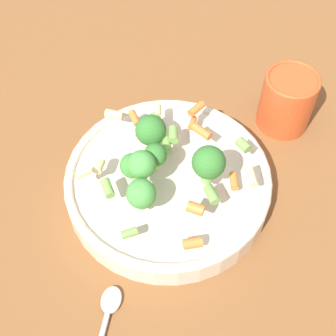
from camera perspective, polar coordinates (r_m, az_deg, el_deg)
The scene contains 5 objects.
ground_plane at distance 0.69m, azimuth 0.00°, elevation -2.83°, with size 3.00×3.00×0.00m, color brown.
bowl at distance 0.67m, azimuth 0.00°, elevation -1.70°, with size 0.29×0.29×0.05m.
pasta_salad at distance 0.61m, azimuth -0.87°, elevation 1.08°, with size 0.24×0.24×0.09m.
cup at distance 0.76m, azimuth 14.33°, elevation 8.00°, with size 0.08×0.08×0.10m.
spoon at distance 0.60m, azimuth -7.74°, elevation -18.45°, with size 0.07×0.16×0.01m.
Camera 1 is at (0.18, -0.33, 0.58)m, focal length 50.00 mm.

